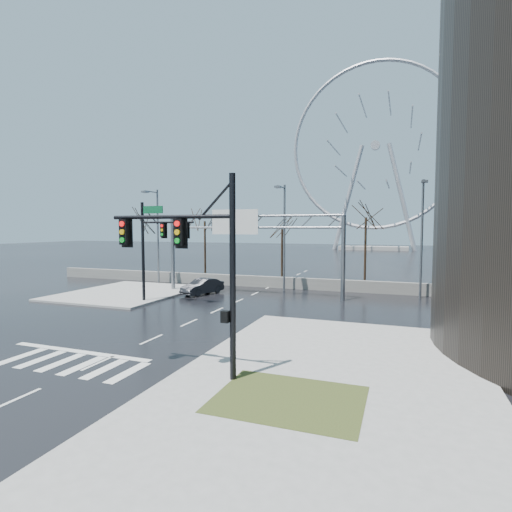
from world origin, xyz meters
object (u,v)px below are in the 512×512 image
at_px(signal_mast_far, 155,242).
at_px(sign_gantry, 247,237).
at_px(signal_mast_near, 200,256).
at_px(car, 202,287).
at_px(ferris_wheel, 375,153).

distance_m(signal_mast_far, sign_gantry, 8.14).
distance_m(signal_mast_near, signal_mast_far, 17.03).
height_order(sign_gantry, car, sign_gantry).
bearing_deg(signal_mast_far, ferris_wheel, 82.80).
height_order(signal_mast_near, signal_mast_far, same).
bearing_deg(sign_gantry, ferris_wheel, 86.16).
xyz_separation_m(signal_mast_near, sign_gantry, (-5.52, 19.00, 0.31)).
relative_size(sign_gantry, ferris_wheel, 0.32).
distance_m(signal_mast_near, ferris_wheel, 101.29).
height_order(signal_mast_far, ferris_wheel, ferris_wheel).
xyz_separation_m(signal_mast_far, sign_gantry, (5.49, 6.00, 0.35)).
bearing_deg(sign_gantry, car, -165.59).
distance_m(signal_mast_near, sign_gantry, 19.79).
height_order(signal_mast_near, car, signal_mast_near).
bearing_deg(signal_mast_far, car, 72.77).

